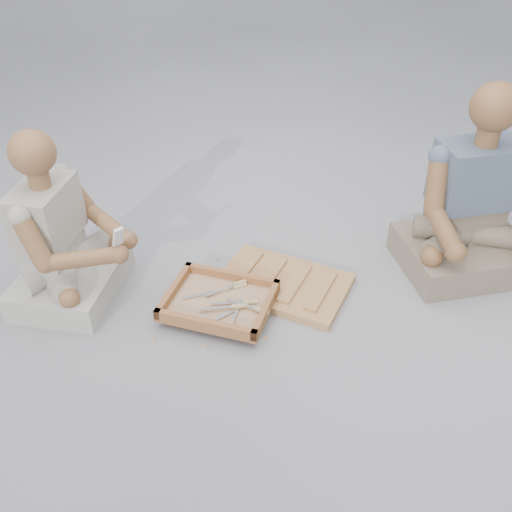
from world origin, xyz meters
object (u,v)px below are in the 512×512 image
at_px(carved_panel, 283,284).
at_px(companion, 472,212).
at_px(craftsman, 62,244).
at_px(tool_tray, 219,302).

height_order(carved_panel, companion, companion).
bearing_deg(companion, carved_panel, -0.30).
bearing_deg(craftsman, carved_panel, 102.01).
bearing_deg(tool_tray, companion, 42.43).
distance_m(craftsman, companion, 2.00).
bearing_deg(craftsman, tool_tray, 88.65).
distance_m(tool_tray, companion, 1.33).
bearing_deg(companion, craftsman, -5.44).
distance_m(tool_tray, craftsman, 0.79).
bearing_deg(carved_panel, craftsman, -152.58).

